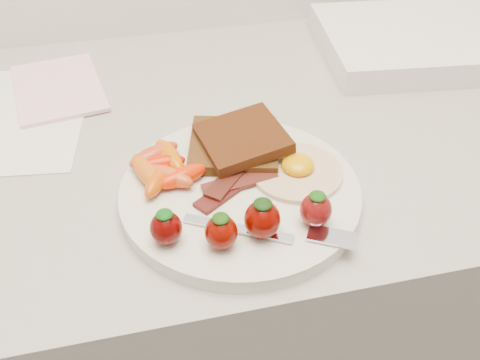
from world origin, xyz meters
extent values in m
cube|color=gray|center=(0.00, 1.70, 0.45)|extent=(2.00, 0.60, 0.90)
cylinder|color=beige|center=(-0.01, 1.55, 0.91)|extent=(0.27, 0.27, 0.02)
cube|color=#3B1509|center=(0.00, 1.62, 0.93)|extent=(0.13, 0.13, 0.01)
cube|color=black|center=(0.00, 1.61, 0.94)|extent=(0.11, 0.11, 0.02)
cylinder|color=#F9F4BE|center=(0.06, 1.56, 0.92)|extent=(0.13, 0.13, 0.01)
ellipsoid|color=#E29700|center=(0.06, 1.56, 0.93)|extent=(0.05, 0.05, 0.02)
cube|color=black|center=(-0.03, 1.55, 0.92)|extent=(0.08, 0.07, 0.00)
cube|color=#340B0B|center=(-0.01, 1.55, 0.92)|extent=(0.09, 0.04, 0.00)
cube|color=black|center=(-0.02, 1.56, 0.92)|extent=(0.07, 0.08, 0.00)
ellipsoid|color=red|center=(-0.10, 1.60, 0.93)|extent=(0.06, 0.02, 0.02)
ellipsoid|color=#CC4817|center=(-0.09, 1.58, 0.93)|extent=(0.06, 0.06, 0.02)
ellipsoid|color=#CF4C02|center=(-0.10, 1.57, 0.93)|extent=(0.04, 0.06, 0.02)
ellipsoid|color=#D15D00|center=(-0.08, 1.61, 0.93)|extent=(0.04, 0.07, 0.02)
ellipsoid|color=red|center=(-0.10, 1.62, 0.93)|extent=(0.07, 0.05, 0.02)
ellipsoid|color=red|center=(-0.07, 1.57, 0.93)|extent=(0.07, 0.04, 0.02)
ellipsoid|color=#D25D10|center=(-0.11, 1.59, 0.93)|extent=(0.04, 0.07, 0.02)
ellipsoid|color=#4D0201|center=(-0.10, 1.49, 0.94)|extent=(0.03, 0.03, 0.04)
ellipsoid|color=#0A4B0D|center=(-0.10, 1.49, 0.95)|extent=(0.02, 0.02, 0.01)
ellipsoid|color=#610700|center=(-0.05, 1.47, 0.94)|extent=(0.03, 0.03, 0.04)
ellipsoid|color=#153F07|center=(-0.05, 1.47, 0.96)|extent=(0.02, 0.02, 0.01)
ellipsoid|color=#5A0500|center=(-0.01, 1.48, 0.94)|extent=(0.04, 0.04, 0.04)
ellipsoid|color=black|center=(-0.01, 1.48, 0.96)|extent=(0.02, 0.02, 0.01)
ellipsoid|color=#6A0B0B|center=(0.05, 1.48, 0.94)|extent=(0.03, 0.03, 0.04)
ellipsoid|color=#15470B|center=(0.05, 1.48, 0.96)|extent=(0.02, 0.02, 0.01)
cube|color=silver|center=(-0.03, 1.49, 0.92)|extent=(0.11, 0.07, 0.00)
cube|color=silver|center=(0.06, 1.45, 0.92)|extent=(0.05, 0.04, 0.00)
cube|color=white|center=(-0.28, 1.78, 0.90)|extent=(0.23, 0.28, 0.00)
cube|color=#FFBCC4|center=(-0.22, 1.84, 0.91)|extent=(0.15, 0.19, 0.01)
cube|color=white|center=(0.35, 1.84, 0.92)|extent=(0.33, 0.28, 0.04)
camera|label=1|loc=(-0.11, 1.11, 1.31)|focal=40.00mm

